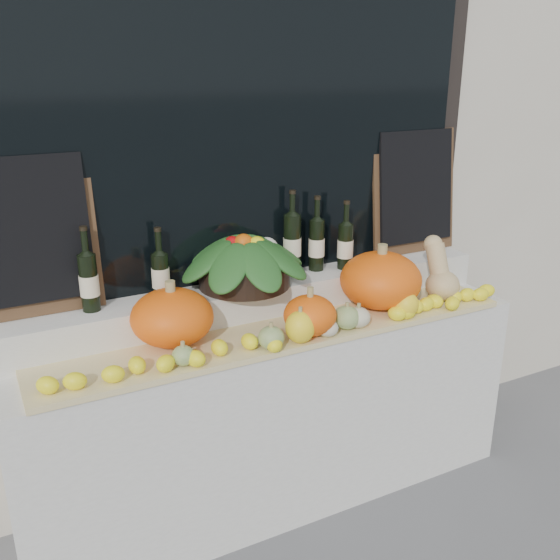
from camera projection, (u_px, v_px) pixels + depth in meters
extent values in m
cube|color=black|center=(242.00, 82.00, 2.63)|extent=(2.40, 0.04, 2.10)
cube|color=black|center=(245.00, 82.00, 2.61)|extent=(2.20, 0.02, 2.00)
cube|color=silver|center=(273.00, 413.00, 2.89)|extent=(2.30, 0.55, 0.88)
cube|color=silver|center=(257.00, 298.00, 2.84)|extent=(2.30, 0.25, 0.16)
cube|color=tan|center=(285.00, 334.00, 2.63)|extent=(2.10, 0.32, 0.02)
ellipsoid|color=#FF600D|center=(172.00, 317.00, 2.49)|extent=(0.42, 0.42, 0.23)
ellipsoid|color=#FF600D|center=(381.00, 280.00, 2.85)|extent=(0.41, 0.41, 0.26)
ellipsoid|color=#FF600D|center=(310.00, 315.00, 2.58)|extent=(0.28, 0.28, 0.17)
ellipsoid|color=tan|center=(443.00, 286.00, 2.95)|extent=(0.16, 0.16, 0.14)
cylinder|color=tan|center=(437.00, 261.00, 2.95)|extent=(0.09, 0.14, 0.18)
sphere|color=tan|center=(433.00, 244.00, 2.96)|extent=(0.09, 0.09, 0.09)
ellipsoid|color=#33681F|center=(347.00, 317.00, 2.64)|extent=(0.12, 0.12, 0.10)
cylinder|color=#9A8B54|center=(347.00, 304.00, 2.62)|extent=(0.02, 0.02, 0.02)
ellipsoid|color=#33681F|center=(271.00, 338.00, 2.46)|extent=(0.10, 0.10, 0.09)
cylinder|color=#9A8B54|center=(271.00, 324.00, 2.44)|extent=(0.02, 0.02, 0.02)
ellipsoid|color=beige|center=(328.00, 328.00, 2.58)|extent=(0.09, 0.09, 0.07)
cylinder|color=#9A8B54|center=(328.00, 317.00, 2.56)|extent=(0.02, 0.02, 0.02)
ellipsoid|color=yellow|center=(300.00, 327.00, 2.51)|extent=(0.12, 0.12, 0.13)
cylinder|color=#9A8B54|center=(300.00, 309.00, 2.48)|extent=(0.02, 0.02, 0.02)
ellipsoid|color=beige|center=(358.00, 317.00, 2.66)|extent=(0.10, 0.10, 0.09)
cylinder|color=#9A8B54|center=(359.00, 305.00, 2.64)|extent=(0.02, 0.02, 0.02)
ellipsoid|color=yellow|center=(406.00, 304.00, 2.76)|extent=(0.11, 0.11, 0.12)
cylinder|color=#9A8B54|center=(407.00, 290.00, 2.74)|extent=(0.02, 0.02, 0.02)
ellipsoid|color=#33681F|center=(183.00, 355.00, 2.33)|extent=(0.09, 0.09, 0.08)
cylinder|color=#9A8B54|center=(183.00, 343.00, 2.32)|extent=(0.02, 0.02, 0.02)
cylinder|color=black|center=(244.00, 273.00, 2.75)|extent=(0.40, 0.40, 0.12)
cylinder|color=black|center=(89.00, 283.00, 2.46)|extent=(0.07, 0.07, 0.23)
cylinder|color=black|center=(85.00, 242.00, 2.40)|extent=(0.03, 0.03, 0.10)
cylinder|color=beige|center=(89.00, 285.00, 2.46)|extent=(0.08, 0.08, 0.08)
cylinder|color=black|center=(83.00, 228.00, 2.39)|extent=(0.03, 0.03, 0.02)
cylinder|color=black|center=(161.00, 275.00, 2.62)|extent=(0.07, 0.07, 0.18)
cylinder|color=black|center=(158.00, 243.00, 2.57)|extent=(0.03, 0.03, 0.10)
cylinder|color=beige|center=(161.00, 277.00, 2.62)|extent=(0.08, 0.08, 0.08)
cylinder|color=black|center=(158.00, 229.00, 2.55)|extent=(0.03, 0.03, 0.02)
cylinder|color=black|center=(292.00, 245.00, 2.88)|extent=(0.08, 0.08, 0.28)
cylinder|color=black|center=(292.00, 204.00, 2.82)|extent=(0.03, 0.03, 0.10)
cylinder|color=beige|center=(292.00, 247.00, 2.88)|extent=(0.08, 0.08, 0.08)
cylinder|color=black|center=(292.00, 192.00, 2.80)|extent=(0.03, 0.03, 0.02)
cylinder|color=black|center=(317.00, 245.00, 2.94)|extent=(0.07, 0.07, 0.24)
cylinder|color=black|center=(317.00, 210.00, 2.88)|extent=(0.03, 0.03, 0.10)
cylinder|color=beige|center=(316.00, 247.00, 2.94)|extent=(0.08, 0.08, 0.08)
cylinder|color=black|center=(317.00, 198.00, 2.86)|extent=(0.03, 0.03, 0.02)
cylinder|color=black|center=(345.00, 247.00, 2.96)|extent=(0.07, 0.07, 0.22)
cylinder|color=black|center=(346.00, 214.00, 2.91)|extent=(0.03, 0.03, 0.10)
cylinder|color=beige|center=(345.00, 249.00, 2.97)|extent=(0.08, 0.08, 0.08)
cylinder|color=black|center=(347.00, 202.00, 2.89)|extent=(0.03, 0.03, 0.02)
cube|color=#4C331E|center=(30.00, 238.00, 2.37)|extent=(0.50, 0.08, 0.62)
cube|color=black|center=(30.00, 231.00, 2.35)|extent=(0.44, 0.08, 0.56)
cube|color=#4C331E|center=(414.00, 192.00, 3.17)|extent=(0.50, 0.08, 0.62)
cube|color=black|center=(416.00, 187.00, 3.14)|extent=(0.44, 0.08, 0.56)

